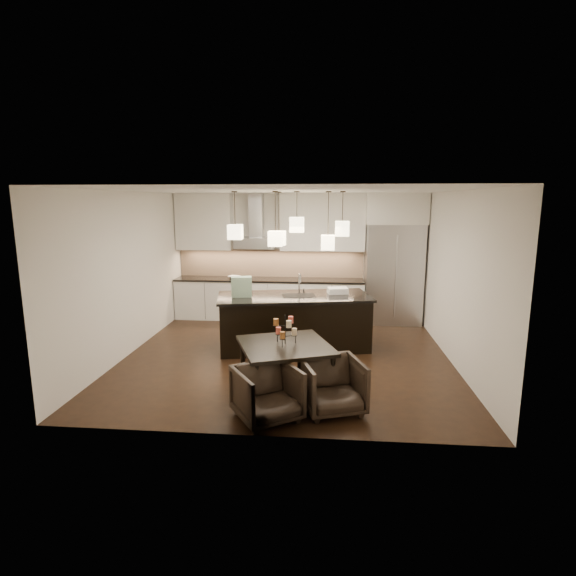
# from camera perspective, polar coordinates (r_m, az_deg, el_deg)

# --- Properties ---
(floor) EXTENTS (5.50, 5.50, 0.02)m
(floor) POSITION_cam_1_polar(r_m,az_deg,el_deg) (7.89, -0.13, -8.58)
(floor) COLOR black
(floor) RESTS_ON ground
(ceiling) EXTENTS (5.50, 5.50, 0.02)m
(ceiling) POSITION_cam_1_polar(r_m,az_deg,el_deg) (7.44, -0.14, 12.36)
(ceiling) COLOR white
(ceiling) RESTS_ON wall_back
(wall_back) EXTENTS (5.50, 0.02, 2.80)m
(wall_back) POSITION_cam_1_polar(r_m,az_deg,el_deg) (10.26, 1.27, 4.08)
(wall_back) COLOR silver
(wall_back) RESTS_ON ground
(wall_front) EXTENTS (5.50, 0.02, 2.80)m
(wall_front) POSITION_cam_1_polar(r_m,az_deg,el_deg) (4.85, -3.12, -3.73)
(wall_front) COLOR silver
(wall_front) RESTS_ON ground
(wall_left) EXTENTS (0.02, 5.50, 2.80)m
(wall_left) POSITION_cam_1_polar(r_m,az_deg,el_deg) (8.26, -19.59, 1.76)
(wall_left) COLOR silver
(wall_left) RESTS_ON ground
(wall_right) EXTENTS (0.02, 5.50, 2.80)m
(wall_right) POSITION_cam_1_polar(r_m,az_deg,el_deg) (7.79, 20.53, 1.18)
(wall_right) COLOR silver
(wall_right) RESTS_ON ground
(refrigerator) EXTENTS (1.20, 0.72, 2.15)m
(refrigerator) POSITION_cam_1_polar(r_m,az_deg,el_deg) (10.01, 13.21, 1.74)
(refrigerator) COLOR #B7B7BA
(refrigerator) RESTS_ON floor
(fridge_panel) EXTENTS (1.26, 0.72, 0.65)m
(fridge_panel) POSITION_cam_1_polar(r_m,az_deg,el_deg) (9.89, 13.57, 9.77)
(fridge_panel) COLOR silver
(fridge_panel) RESTS_ON refrigerator
(lower_cabinets) EXTENTS (4.21, 0.62, 0.88)m
(lower_cabinets) POSITION_cam_1_polar(r_m,az_deg,el_deg) (10.16, -2.39, -1.49)
(lower_cabinets) COLOR silver
(lower_cabinets) RESTS_ON floor
(countertop) EXTENTS (4.21, 0.66, 0.04)m
(countertop) POSITION_cam_1_polar(r_m,az_deg,el_deg) (10.07, -2.42, 1.07)
(countertop) COLOR black
(countertop) RESTS_ON lower_cabinets
(backsplash) EXTENTS (4.21, 0.02, 0.63)m
(backsplash) POSITION_cam_1_polar(r_m,az_deg,el_deg) (10.31, -2.21, 3.19)
(backsplash) COLOR #D3AE8E
(backsplash) RESTS_ON countertop
(upper_cab_left) EXTENTS (1.25, 0.35, 1.25)m
(upper_cab_left) POSITION_cam_1_polar(r_m,az_deg,el_deg) (10.36, -10.58, 8.27)
(upper_cab_left) COLOR silver
(upper_cab_left) RESTS_ON wall_back
(upper_cab_right) EXTENTS (1.85, 0.35, 1.25)m
(upper_cab_right) POSITION_cam_1_polar(r_m,az_deg,el_deg) (9.99, 4.42, 8.33)
(upper_cab_right) COLOR silver
(upper_cab_right) RESTS_ON wall_back
(hood_canopy) EXTENTS (0.90, 0.52, 0.24)m
(hood_canopy) POSITION_cam_1_polar(r_m,az_deg,el_deg) (10.05, -4.12, 5.75)
(hood_canopy) COLOR #B7B7BA
(hood_canopy) RESTS_ON wall_back
(hood_chimney) EXTENTS (0.30, 0.28, 0.96)m
(hood_chimney) POSITION_cam_1_polar(r_m,az_deg,el_deg) (10.13, -4.07, 9.19)
(hood_chimney) COLOR #B7B7BA
(hood_chimney) RESTS_ON hood_canopy
(fruit_bowl) EXTENTS (0.34, 0.34, 0.06)m
(fruit_bowl) POSITION_cam_1_polar(r_m,az_deg,el_deg) (10.14, -6.86, 1.37)
(fruit_bowl) COLOR silver
(fruit_bowl) RESTS_ON countertop
(island_body) EXTENTS (2.78, 1.54, 0.92)m
(island_body) POSITION_cam_1_polar(r_m,az_deg,el_deg) (8.17, 0.76, -4.42)
(island_body) COLOR black
(island_body) RESTS_ON floor
(island_top) EXTENTS (2.88, 1.64, 0.04)m
(island_top) POSITION_cam_1_polar(r_m,az_deg,el_deg) (8.06, 0.77, -1.10)
(island_top) COLOR black
(island_top) RESTS_ON island_body
(faucet) EXTENTS (0.15, 0.27, 0.40)m
(faucet) POSITION_cam_1_polar(r_m,az_deg,el_deg) (8.13, 1.42, 0.59)
(faucet) COLOR silver
(faucet) RESTS_ON island_top
(tote_bag) EXTENTS (0.39, 0.25, 0.36)m
(tote_bag) POSITION_cam_1_polar(r_m,az_deg,el_deg) (7.96, -5.92, 0.16)
(tote_bag) COLOR #1C5C2D
(tote_bag) RESTS_ON island_top
(food_container) EXTENTS (0.40, 0.32, 0.11)m
(food_container) POSITION_cam_1_polar(r_m,az_deg,el_deg) (8.27, 6.33, -0.33)
(food_container) COLOR silver
(food_container) RESTS_ON island_top
(dining_table) EXTENTS (1.51, 1.51, 0.70)m
(dining_table) POSITION_cam_1_polar(r_m,az_deg,el_deg) (6.31, -0.36, -10.18)
(dining_table) COLOR black
(dining_table) RESTS_ON floor
(candelabra) EXTENTS (0.44, 0.44, 0.41)m
(candelabra) POSITION_cam_1_polar(r_m,az_deg,el_deg) (6.13, -0.37, -5.31)
(candelabra) COLOR black
(candelabra) RESTS_ON dining_table
(candle_a) EXTENTS (0.09, 0.09, 0.09)m
(candle_a) POSITION_cam_1_polar(r_m,az_deg,el_deg) (6.18, 0.81, -5.57)
(candle_a) COLOR beige
(candle_a) RESTS_ON candelabra
(candle_b) EXTENTS (0.09, 0.09, 0.09)m
(candle_b) POSITION_cam_1_polar(r_m,az_deg,el_deg) (6.23, -1.23, -5.42)
(candle_b) COLOR #DD5341
(candle_b) RESTS_ON candelabra
(candle_c) EXTENTS (0.09, 0.09, 0.09)m
(candle_c) POSITION_cam_1_polar(r_m,az_deg,el_deg) (6.02, -0.70, -6.01)
(candle_c) COLOR #935423
(candle_c) RESTS_ON candelabra
(candle_d) EXTENTS (0.09, 0.09, 0.09)m
(candle_d) POSITION_cam_1_polar(r_m,az_deg,el_deg) (6.21, 0.35, -4.05)
(candle_d) COLOR #DD5341
(candle_d) RESTS_ON candelabra
(candle_e) EXTENTS (0.09, 0.09, 0.09)m
(candle_e) POSITION_cam_1_polar(r_m,az_deg,el_deg) (6.09, -1.53, -4.35)
(candle_e) COLOR #935423
(candle_e) RESTS_ON candelabra
(candle_f) EXTENTS (0.09, 0.09, 0.09)m
(candle_f) POSITION_cam_1_polar(r_m,az_deg,el_deg) (5.99, 0.11, -4.60)
(candle_f) COLOR beige
(candle_f) RESTS_ON candelabra
(armchair_left) EXTENTS (1.00, 1.00, 0.67)m
(armchair_left) POSITION_cam_1_polar(r_m,az_deg,el_deg) (5.60, -2.65, -13.26)
(armchair_left) COLOR black
(armchair_left) RESTS_ON floor
(armchair_right) EXTENTS (0.92, 0.94, 0.68)m
(armchair_right) POSITION_cam_1_polar(r_m,az_deg,el_deg) (5.82, 5.64, -12.25)
(armchair_right) COLOR black
(armchair_right) RESTS_ON floor
(pendant_a) EXTENTS (0.24, 0.24, 0.26)m
(pendant_a) POSITION_cam_1_polar(r_m,az_deg,el_deg) (8.02, -6.71, 7.08)
(pendant_a) COLOR #FFE9B2
(pendant_a) RESTS_ON ceiling
(pendant_b) EXTENTS (0.24, 0.24, 0.26)m
(pendant_b) POSITION_cam_1_polar(r_m,az_deg,el_deg) (8.34, -1.15, 6.35)
(pendant_b) COLOR #FFE9B2
(pendant_b) RESTS_ON ceiling
(pendant_c) EXTENTS (0.24, 0.24, 0.26)m
(pendant_c) POSITION_cam_1_polar(r_m,az_deg,el_deg) (7.86, 1.13, 8.03)
(pendant_c) COLOR #FFE9B2
(pendant_c) RESTS_ON ceiling
(pendant_d) EXTENTS (0.24, 0.24, 0.26)m
(pendant_d) POSITION_cam_1_polar(r_m,az_deg,el_deg) (8.04, 5.08, 5.78)
(pendant_d) COLOR #FFE9B2
(pendant_d) RESTS_ON ceiling
(pendant_e) EXTENTS (0.24, 0.24, 0.26)m
(pendant_e) POSITION_cam_1_polar(r_m,az_deg,el_deg) (7.97, 6.90, 7.49)
(pendant_e) COLOR #FFE9B2
(pendant_e) RESTS_ON ceiling
(pendant_f) EXTENTS (0.24, 0.24, 0.26)m
(pendant_f) POSITION_cam_1_polar(r_m,az_deg,el_deg) (7.83, -1.61, 6.28)
(pendant_f) COLOR #FFE9B2
(pendant_f) RESTS_ON ceiling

